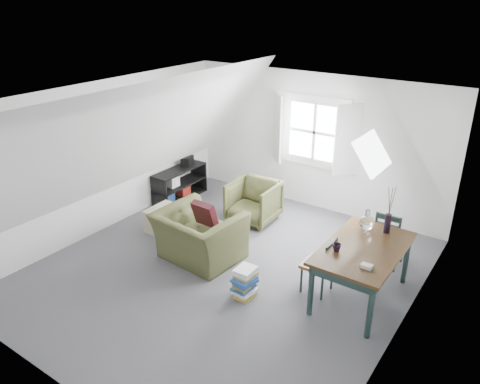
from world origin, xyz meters
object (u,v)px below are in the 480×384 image
Objects in this scene: media_shelf at (179,186)px; magazine_stack at (245,283)px; dining_chair_far at (389,237)px; armchair_near at (200,258)px; dining_chair_near at (320,265)px; armchair_far at (253,220)px; dining_table at (363,254)px; ottoman at (168,220)px.

media_shelf is 2.87× the size of magazine_stack.
armchair_near is at bearing 41.79° from dining_chair_far.
dining_chair_far is at bearing 3.71° from media_shelf.
dining_chair_near is at bearing 76.84° from dining_chair_far.
dining_chair_far is 2.28m from magazine_stack.
armchair_far is at bearing 8.40° from dining_chair_far.
magazine_stack is (1.11, -0.40, 0.21)m from armchair_near.
magazine_stack is (-0.77, -0.66, -0.21)m from dining_chair_near.
media_shelf is at bearing -35.84° from armchair_near.
dining_chair_far reaches higher than armchair_near.
dining_chair_near is at bearing -162.35° from dining_table.
ottoman reaches higher than armchair_near.
armchair_far is 2.27m from magazine_stack.
armchair_near is at bearing -91.44° from armchair_far.
armchair_far is 2.48m from dining_chair_far.
armchair_near is at bearing -36.20° from media_shelf.
armchair_far is 0.91× the size of dining_chair_far.
magazine_stack is (1.14, -1.95, 0.21)m from armchair_far.
dining_chair_far is at bearing 86.47° from dining_table.
ottoman is 0.50× the size of media_shelf.
magazine_stack is at bearing -29.24° from media_shelf.
dining_chair_far is (0.02, 1.01, -0.21)m from dining_table.
media_shelf is (-4.16, 0.04, -0.19)m from dining_chair_far.
dining_table is 1.59m from magazine_stack.
ottoman is 3.44m from dining_table.
magazine_stack is at bearing -62.26° from armchair_far.
magazine_stack is (-1.27, -0.84, -0.46)m from dining_table.
armchair_far is 2.74m from dining_table.
media_shelf is at bearing -123.90° from dining_chair_near.
media_shelf is 3.44m from magazine_stack.
dining_table is 3.72× the size of magazine_stack.
magazine_stack is at bearing -64.32° from dining_chair_near.
dining_table reaches higher than armchair_far.
armchair_far is 1.74m from media_shelf.
media_shelf is at bearing 146.43° from magazine_stack.
dining_chair_near reaches higher than armchair_near.
ottoman is (-1.02, 0.39, 0.20)m from armchair_near.
dining_chair_near reaches higher than ottoman.
dining_chair_near is at bearing -36.74° from armchair_far.
dining_table is 0.59m from dining_chair_near.
ottoman is 1.42× the size of magazine_stack.
dining_chair_near is (-0.53, -1.20, -0.04)m from dining_chair_far.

